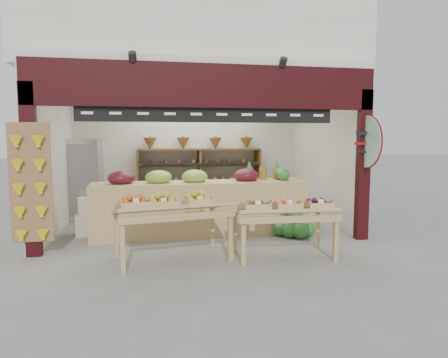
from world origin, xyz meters
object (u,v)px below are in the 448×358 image
mid_counter (200,206)px  display_table_right (284,208)px  watermelon_pile (292,224)px  cardboard_stack (101,220)px  refrigerator (85,179)px  back_shelving (199,168)px  display_table_left (163,206)px

mid_counter → display_table_right: size_ratio=2.59×
watermelon_pile → cardboard_stack: bearing=166.2°
refrigerator → mid_counter: (2.34, -1.98, -0.36)m
back_shelving → mid_counter: 2.19m
display_table_left → display_table_right: bearing=-6.7°
back_shelving → refrigerator: bearing=-177.4°
cardboard_stack → mid_counter: 1.91m
mid_counter → display_table_left: mid_counter is taller
back_shelving → display_table_left: bearing=-105.8°
back_shelving → mid_counter: size_ratio=0.73×
refrigerator → cardboard_stack: size_ratio=1.69×
mid_counter → watermelon_pile: size_ratio=5.20×
refrigerator → display_table_right: 4.99m
back_shelving → display_table_left: size_ratio=1.64×
back_shelving → display_table_right: (0.80, -3.76, -0.34)m
display_table_right → back_shelving: bearing=102.0°
refrigerator → cardboard_stack: 1.76m
display_table_right → cardboard_stack: bearing=144.5°
cardboard_stack → mid_counter: mid_counter is taller
back_shelving → watermelon_pile: 3.03m
mid_counter → display_table_left: bearing=-116.8°
back_shelving → watermelon_pile: back_shelving is taller
cardboard_stack → display_table_left: (1.11, -1.87, 0.55)m
refrigerator → cardboard_stack: refrigerator is taller
cardboard_stack → display_table_right: display_table_right is taller
back_shelving → display_table_left: (-1.00, -3.55, -0.29)m
cardboard_stack → mid_counter: (1.84, -0.42, 0.28)m
cardboard_stack → watermelon_pile: cardboard_stack is taller
back_shelving → cardboard_stack: bearing=-141.6°
mid_counter → display_table_right: mid_counter is taller
refrigerator → watermelon_pile: 4.74m
back_shelving → watermelon_pile: (1.41, -2.54, -0.88)m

